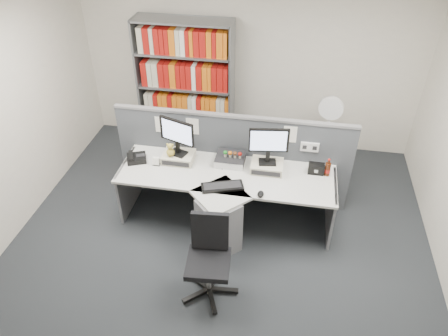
% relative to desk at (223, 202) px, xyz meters
% --- Properties ---
extents(ground, '(5.50, 5.50, 0.00)m').
position_rel_desk_xyz_m(ground, '(0.00, -0.60, -0.46)').
color(ground, '#2D3136').
rests_on(ground, ground).
extents(room_shell, '(5.04, 5.54, 2.72)m').
position_rel_desk_xyz_m(room_shell, '(0.00, -0.60, 1.33)').
color(room_shell, silver).
rests_on(room_shell, ground).
extents(partition, '(3.00, 0.08, 1.27)m').
position_rel_desk_xyz_m(partition, '(0.00, 0.65, 0.19)').
color(partition, '#494D53').
rests_on(partition, ground).
extents(desk, '(2.60, 1.20, 0.72)m').
position_rel_desk_xyz_m(desk, '(0.00, 0.00, 0.00)').
color(desk, silver).
rests_on(desk, ground).
extents(monitor_riser_left, '(0.38, 0.31, 0.10)m').
position_rel_desk_xyz_m(monitor_riser_left, '(-0.63, 0.38, 0.31)').
color(monitor_riser_left, beige).
rests_on(monitor_riser_left, desk).
extents(monitor_riser_right, '(0.38, 0.31, 0.10)m').
position_rel_desk_xyz_m(monitor_riser_right, '(0.47, 0.38, 0.31)').
color(monitor_riser_right, beige).
rests_on(monitor_riser_right, desk).
extents(monitor_left, '(0.45, 0.21, 0.47)m').
position_rel_desk_xyz_m(monitor_left, '(-0.63, 0.38, 0.65)').
color(monitor_left, black).
rests_on(monitor_left, monitor_riser_left).
extents(monitor_right, '(0.46, 0.18, 0.47)m').
position_rel_desk_xyz_m(monitor_right, '(0.47, 0.38, 0.65)').
color(monitor_right, black).
rests_on(monitor_right, monitor_riser_right).
extents(desktop_pc, '(0.36, 0.32, 0.09)m').
position_rel_desk_xyz_m(desktop_pc, '(0.01, 0.45, 0.31)').
color(desktop_pc, black).
rests_on(desktop_pc, desk).
extents(figurines, '(0.23, 0.05, 0.09)m').
position_rel_desk_xyz_m(figurines, '(0.04, 0.43, 0.41)').
color(figurines, beige).
rests_on(figurines, desktop_pc).
extents(keyboard, '(0.51, 0.32, 0.03)m').
position_rel_desk_xyz_m(keyboard, '(0.00, -0.05, 0.28)').
color(keyboard, black).
rests_on(keyboard, desk).
extents(mouse, '(0.07, 0.11, 0.04)m').
position_rel_desk_xyz_m(mouse, '(0.45, -0.12, 0.29)').
color(mouse, black).
rests_on(mouse, desk).
extents(desk_phone, '(0.29, 0.28, 0.10)m').
position_rel_desk_xyz_m(desk_phone, '(-1.15, 0.28, 0.30)').
color(desk_phone, black).
rests_on(desk_phone, desk).
extents(desk_calendar, '(0.09, 0.07, 0.11)m').
position_rel_desk_xyz_m(desk_calendar, '(-0.88, 0.24, 0.31)').
color(desk_calendar, black).
rests_on(desk_calendar, desk).
extents(plush_toy, '(0.10, 0.10, 0.18)m').
position_rel_desk_xyz_m(plush_toy, '(-0.71, 0.32, 0.44)').
color(plush_toy, '#AD9939').
rests_on(plush_toy, monitor_riser_left).
extents(speaker, '(0.19, 0.11, 0.13)m').
position_rel_desk_xyz_m(speaker, '(1.05, 0.42, 0.33)').
color(speaker, black).
rests_on(speaker, desk).
extents(cola_bottle, '(0.07, 0.07, 0.23)m').
position_rel_desk_xyz_m(cola_bottle, '(1.18, 0.40, 0.35)').
color(cola_bottle, '#3F190A').
rests_on(cola_bottle, desk).
extents(shelving_unit, '(1.41, 0.40, 2.00)m').
position_rel_desk_xyz_m(shelving_unit, '(-0.90, 1.85, 0.52)').
color(shelving_unit, gray).
rests_on(shelving_unit, ground).
extents(filing_cabinet, '(0.45, 0.61, 0.70)m').
position_rel_desk_xyz_m(filing_cabinet, '(1.20, 1.40, -0.11)').
color(filing_cabinet, gray).
rests_on(filing_cabinet, ground).
extents(desk_fan, '(0.33, 0.20, 0.55)m').
position_rel_desk_xyz_m(desk_fan, '(1.20, 1.40, 0.59)').
color(desk_fan, white).
rests_on(desk_fan, filing_cabinet).
extents(office_chair, '(0.60, 0.61, 0.92)m').
position_rel_desk_xyz_m(office_chair, '(0.01, -0.88, 0.04)').
color(office_chair, silver).
rests_on(office_chair, ground).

